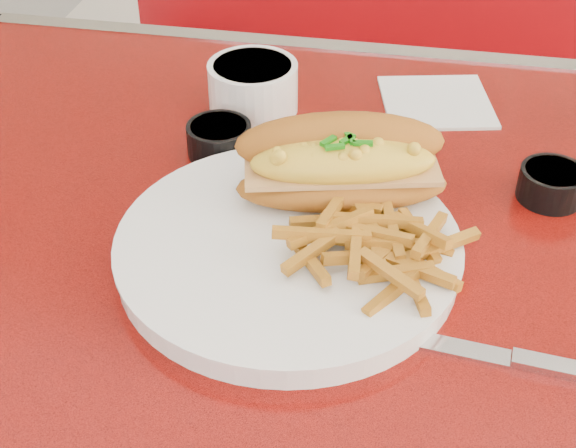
% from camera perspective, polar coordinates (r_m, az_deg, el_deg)
% --- Properties ---
extents(diner_table, '(1.23, 0.83, 0.77)m').
position_cam_1_polar(diner_table, '(0.85, 6.44, -9.96)').
color(diner_table, red).
rests_on(diner_table, ground).
extents(booth_bench_far, '(1.20, 0.51, 0.90)m').
position_cam_1_polar(booth_bench_far, '(1.68, 8.39, 3.09)').
color(booth_bench_far, maroon).
rests_on(booth_bench_far, ground).
extents(dinner_plate, '(0.32, 0.32, 0.02)m').
position_cam_1_polar(dinner_plate, '(0.71, 0.00, -1.77)').
color(dinner_plate, white).
rests_on(dinner_plate, diner_table).
extents(mac_hoagie, '(0.21, 0.14, 0.09)m').
position_cam_1_polar(mac_hoagie, '(0.74, 3.82, 4.31)').
color(mac_hoagie, '#AB621B').
rests_on(mac_hoagie, dinner_plate).
extents(fries_pile, '(0.15, 0.14, 0.04)m').
position_cam_1_polar(fries_pile, '(0.68, 6.11, -1.22)').
color(fries_pile, '#C48021').
rests_on(fries_pile, dinner_plate).
extents(fork, '(0.04, 0.13, 0.00)m').
position_cam_1_polar(fork, '(0.70, 0.26, -1.23)').
color(fork, '#B8B8BC').
rests_on(fork, dinner_plate).
extents(gravy_ramekin, '(0.11, 0.11, 0.06)m').
position_cam_1_polar(gravy_ramekin, '(0.92, -2.50, 9.80)').
color(gravy_ramekin, white).
rests_on(gravy_ramekin, diner_table).
extents(sauce_cup_left, '(0.07, 0.07, 0.03)m').
position_cam_1_polar(sauce_cup_left, '(0.85, -4.92, 6.11)').
color(sauce_cup_left, black).
rests_on(sauce_cup_left, diner_table).
extents(sauce_cup_right, '(0.07, 0.07, 0.03)m').
position_cam_1_polar(sauce_cup_right, '(0.82, 18.25, 2.81)').
color(sauce_cup_right, black).
rests_on(sauce_cup_right, diner_table).
extents(knife, '(0.23, 0.04, 0.01)m').
position_cam_1_polar(knife, '(0.65, 14.64, -9.04)').
color(knife, '#B8B8BC').
rests_on(knife, diner_table).
extents(paper_napkin, '(0.15, 0.15, 0.00)m').
position_cam_1_polar(paper_napkin, '(0.96, 10.50, 8.54)').
color(paper_napkin, white).
rests_on(paper_napkin, diner_table).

